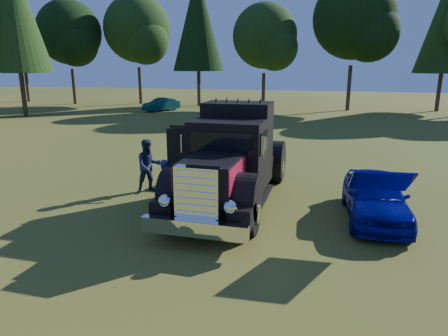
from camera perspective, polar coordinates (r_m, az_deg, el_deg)
ground at (r=10.93m, az=-0.28°, el=-7.56°), size 120.00×120.00×0.00m
treeline at (r=37.71m, az=10.04°, el=19.61°), size 72.10×24.04×13.84m
diamond_t_truck at (r=11.88m, az=0.94°, el=0.72°), size 3.38×7.16×3.00m
hotrod_coupe at (r=11.59m, az=20.80°, el=-3.78°), size 1.78×4.15×1.89m
spectator_near at (r=11.38m, az=-8.15°, el=-2.66°), size 0.58×0.67×1.55m
spectator_far at (r=13.36m, az=-10.70°, el=0.28°), size 1.09×1.07×1.77m
distant_teal_car at (r=38.12m, az=-8.95°, el=8.96°), size 2.86×3.80×1.20m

